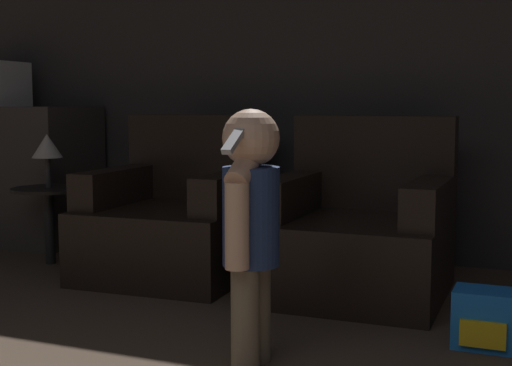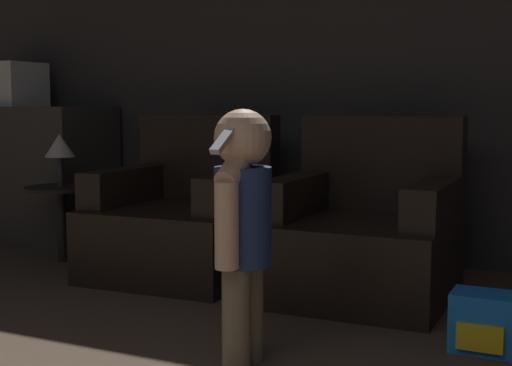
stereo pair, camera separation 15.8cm
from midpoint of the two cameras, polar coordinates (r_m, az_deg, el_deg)
name	(u,v)px [view 2 (the right image)]	position (r m, az deg, el deg)	size (l,w,h in m)	color
wall_back	(383,47)	(4.44, 11.17, 10.63)	(8.40, 0.05, 2.60)	#33302D
armchair_left	(185,220)	(4.05, -4.60, -2.99)	(0.89, 0.92, 0.90)	black
armchair_right	(365,235)	(3.64, 9.92, -4.10)	(0.87, 0.89, 0.90)	black
person_toddler	(242,217)	(2.56, 0.63, -2.71)	(0.21, 0.36, 0.94)	brown
toy_backpack	(484,322)	(2.97, 19.23, -10.50)	(0.25, 0.20, 0.23)	blue
kitchen_counter	(26,173)	(5.33, -17.13, 0.80)	(1.21, 0.61, 0.94)	#38332D
microwave	(4,85)	(5.43, -18.74, 7.45)	(0.51, 0.39, 0.31)	silver
side_table	(61,199)	(4.46, -14.35, -1.26)	(0.44, 0.44, 0.46)	black
lamp	(60,147)	(4.43, -14.46, 2.84)	(0.18, 0.18, 0.32)	#262626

